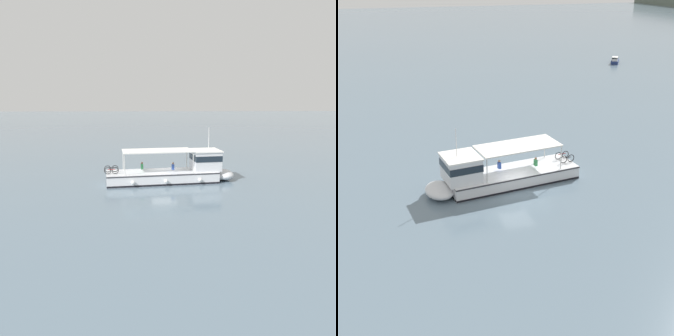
% 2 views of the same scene
% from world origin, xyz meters
% --- Properties ---
extents(ground_plane, '(400.00, 400.00, 0.00)m').
position_xyz_m(ground_plane, '(0.00, 0.00, 0.00)').
color(ground_plane, slate).
extents(ferry_main, '(4.72, 13.02, 5.32)m').
position_xyz_m(ferry_main, '(-1.57, -1.34, 1.01)').
color(ferry_main, silver).
rests_on(ferry_main, ground).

